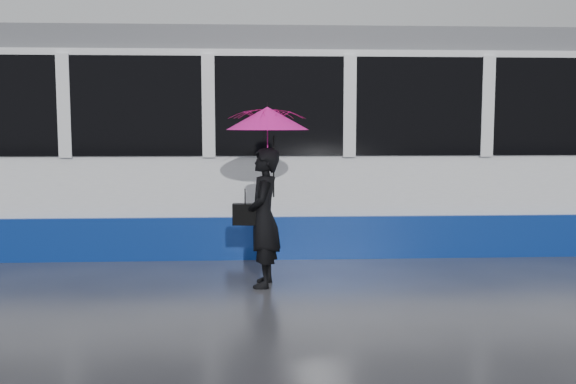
{
  "coord_description": "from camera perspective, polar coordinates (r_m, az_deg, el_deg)",
  "views": [
    {
      "loc": [
        0.12,
        -7.86,
        1.94
      ],
      "look_at": [
        0.54,
        0.12,
        1.1
      ],
      "focal_mm": 40.0,
      "sensor_mm": 36.0,
      "label": 1
    }
  ],
  "objects": [
    {
      "name": "umbrella",
      "position": [
        7.6,
        -1.84,
        5.13
      ],
      "size": [
        1.06,
        1.06,
        1.12
      ],
      "rotation": [
        0.0,
        0.0,
        -0.09
      ],
      "color": "#FF15A2",
      "rests_on": "ground"
    },
    {
      "name": "tram",
      "position": [
        10.59,
        -14.71,
        4.17
      ],
      "size": [
        26.0,
        2.56,
        3.35
      ],
      "color": "white",
      "rests_on": "ground"
    },
    {
      "name": "woman",
      "position": [
        7.68,
        -2.19,
        -2.29
      ],
      "size": [
        0.45,
        0.64,
        1.67
      ],
      "primitive_type": "imported",
      "rotation": [
        0.0,
        0.0,
        -1.66
      ],
      "color": "black",
      "rests_on": "ground"
    },
    {
      "name": "handbag",
      "position": [
        7.69,
        -3.83,
        -1.98
      ],
      "size": [
        0.31,
        0.15,
        0.44
      ],
      "rotation": [
        0.0,
        0.0,
        -0.09
      ],
      "color": "black",
      "rests_on": "ground"
    },
    {
      "name": "rails",
      "position": [
        10.54,
        -3.61,
        -4.56
      ],
      "size": [
        34.0,
        1.51,
        0.02
      ],
      "color": "#3F3D38",
      "rests_on": "ground"
    },
    {
      "name": "ground",
      "position": [
        8.1,
        -3.79,
        -7.87
      ],
      "size": [
        90.0,
        90.0,
        0.0
      ],
      "primitive_type": "plane",
      "color": "#29292E",
      "rests_on": "ground"
    }
  ]
}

